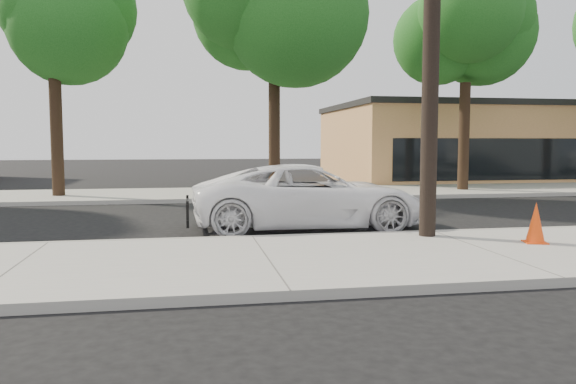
% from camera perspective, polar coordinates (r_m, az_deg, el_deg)
% --- Properties ---
extents(ground, '(120.00, 120.00, 0.00)m').
position_cam_1_polar(ground, '(13.80, -4.65, -3.67)').
color(ground, black).
rests_on(ground, ground).
extents(near_sidewalk, '(90.00, 4.40, 0.15)m').
position_cam_1_polar(near_sidewalk, '(9.58, -2.14, -7.06)').
color(near_sidewalk, gray).
rests_on(near_sidewalk, ground).
extents(far_sidewalk, '(90.00, 5.00, 0.15)m').
position_cam_1_polar(far_sidewalk, '(22.21, -6.77, -0.21)').
color(far_sidewalk, gray).
rests_on(far_sidewalk, ground).
extents(curb_near, '(90.00, 0.12, 0.16)m').
position_cam_1_polar(curb_near, '(11.73, -3.65, -4.84)').
color(curb_near, '#9E9B93').
rests_on(curb_near, ground).
extents(building_main, '(18.00, 10.00, 4.00)m').
position_cam_1_polar(building_main, '(34.27, 20.22, 4.56)').
color(building_main, '#B8854D').
rests_on(building_main, ground).
extents(utility_pole, '(1.40, 0.34, 9.00)m').
position_cam_1_polar(utility_pole, '(12.22, 14.41, 17.23)').
color(utility_pole, black).
rests_on(utility_pole, near_sidewalk).
extents(tree_b, '(4.34, 4.20, 8.45)m').
position_cam_1_polar(tree_b, '(22.48, -22.37, 15.07)').
color(tree_b, black).
rests_on(tree_b, far_sidewalk).
extents(tree_c, '(4.96, 4.80, 9.55)m').
position_cam_1_polar(tree_c, '(22.05, -0.77, 17.66)').
color(tree_c, black).
rests_on(tree_c, far_sidewalk).
extents(tree_d, '(4.50, 4.35, 8.75)m').
position_cam_1_polar(tree_d, '(24.79, 18.27, 14.72)').
color(tree_d, black).
rests_on(tree_d, far_sidewalk).
extents(police_cruiser, '(5.69, 2.71, 1.57)m').
position_cam_1_polar(police_cruiser, '(13.60, 2.22, -0.46)').
color(police_cruiser, white).
rests_on(police_cruiser, ground).
extents(traffic_cone, '(0.51, 0.51, 0.79)m').
position_cam_1_polar(traffic_cone, '(11.86, 23.86, -2.91)').
color(traffic_cone, '#FF460D').
rests_on(traffic_cone, near_sidewalk).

